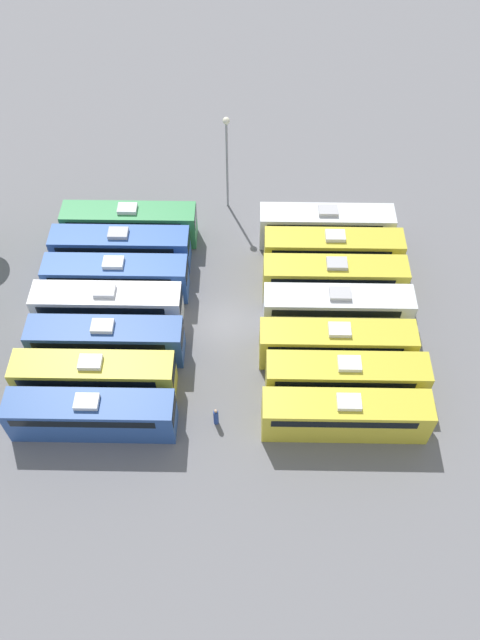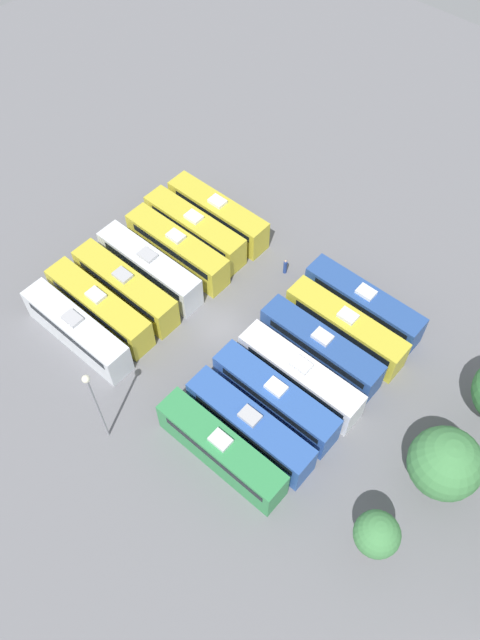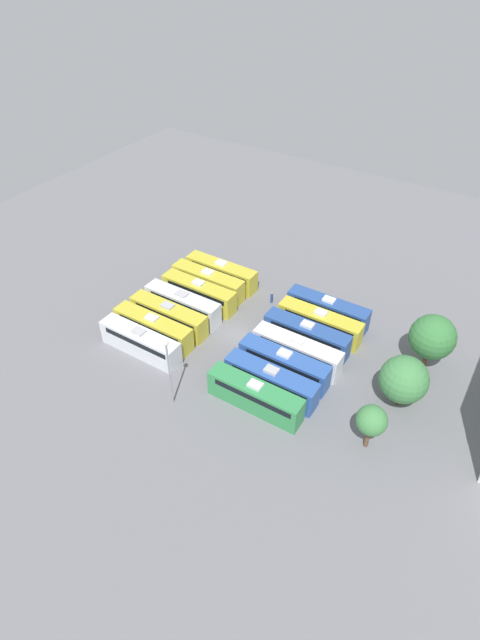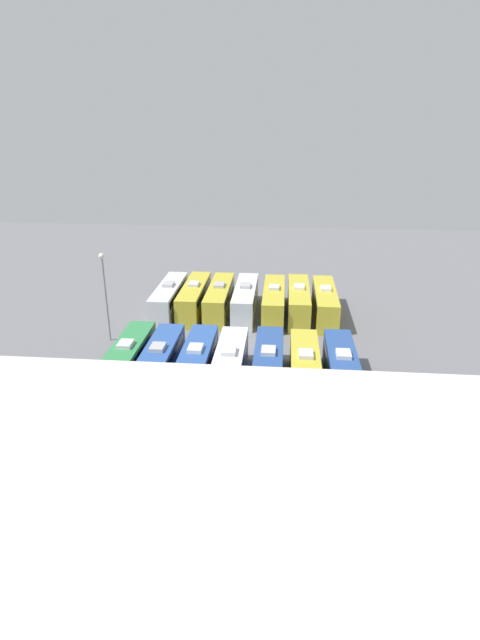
{
  "view_description": "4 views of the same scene",
  "coord_description": "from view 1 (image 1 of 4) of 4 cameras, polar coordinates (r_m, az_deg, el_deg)",
  "views": [
    {
      "loc": [
        -30.09,
        -1.79,
        39.37
      ],
      "look_at": [
        -1.09,
        -1.32,
        1.76
      ],
      "focal_mm": 35.0,
      "sensor_mm": 36.0,
      "label": 1
    },
    {
      "loc": [
        22.81,
        22.08,
        46.79
      ],
      "look_at": [
        -0.96,
        1.42,
        1.63
      ],
      "focal_mm": 35.0,
      "sensor_mm": 36.0,
      "label": 2
    },
    {
      "loc": [
        42.17,
        27.26,
        43.82
      ],
      "look_at": [
        0.12,
        0.57,
        3.07
      ],
      "focal_mm": 28.0,
      "sensor_mm": 36.0,
      "label": 3
    },
    {
      "loc": [
        -4.16,
        46.65,
        21.74
      ],
      "look_at": [
        -0.02,
        0.17,
        2.84
      ],
      "focal_mm": 28.0,
      "sensor_mm": 36.0,
      "label": 4
    }
  ],
  "objects": [
    {
      "name": "bus_2",
      "position": [
        46.62,
        8.79,
        -2.13
      ],
      "size": [
        2.47,
        11.44,
        3.72
      ],
      "color": "gold",
      "rests_on": "ground_plane"
    },
    {
      "name": "bus_13",
      "position": [
        55.31,
        -10.05,
        8.71
      ],
      "size": [
        2.47,
        11.44,
        3.72
      ],
      "color": "#338C4C",
      "rests_on": "ground_plane"
    },
    {
      "name": "bus_8",
      "position": [
        45.7,
        -13.18,
        -4.95
      ],
      "size": [
        2.47,
        11.44,
        3.72
      ],
      "color": "gold",
      "rests_on": "ground_plane"
    },
    {
      "name": "bus_9",
      "position": [
        47.33,
        -12.16,
        -1.78
      ],
      "size": [
        2.47,
        11.44,
        3.72
      ],
      "color": "#284C93",
      "rests_on": "ground_plane"
    },
    {
      "name": "bus_0",
      "position": [
        43.49,
        9.59,
        -8.52
      ],
      "size": [
        2.47,
        11.44,
        3.72
      ],
      "color": "gold",
      "rests_on": "ground_plane"
    },
    {
      "name": "worker_person",
      "position": [
        44.03,
        -2.21,
        -8.84
      ],
      "size": [
        0.36,
        0.36,
        1.75
      ],
      "color": "navy",
      "rests_on": "ground_plane"
    },
    {
      "name": "bus_5",
      "position": [
        52.74,
        8.45,
        6.32
      ],
      "size": [
        2.47,
        11.44,
        3.72
      ],
      "color": "gold",
      "rests_on": "ground_plane"
    },
    {
      "name": "bus_7",
      "position": [
        44.09,
        -13.48,
        -8.38
      ],
      "size": [
        2.47,
        11.44,
        3.72
      ],
      "color": "#284C93",
      "rests_on": "ground_plane"
    },
    {
      "name": "bus_3",
      "position": [
        48.69,
        8.86,
        1.1
      ],
      "size": [
        2.47,
        11.44,
        3.72
      ],
      "color": "silver",
      "rests_on": "ground_plane"
    },
    {
      "name": "bus_11",
      "position": [
        51.14,
        -11.25,
        3.88
      ],
      "size": [
        2.47,
        11.44,
        3.72
      ],
      "color": "#2D56A8",
      "rests_on": "ground_plane"
    },
    {
      "name": "bus_6",
      "position": [
        54.78,
        7.83,
        8.56
      ],
      "size": [
        2.47,
        11.44,
        3.72
      ],
      "color": "silver",
      "rests_on": "ground_plane"
    },
    {
      "name": "bus_4",
      "position": [
        50.66,
        8.58,
        3.83
      ],
      "size": [
        2.47,
        11.44,
        3.72
      ],
      "color": "gold",
      "rests_on": "ground_plane"
    },
    {
      "name": "light_pole",
      "position": [
        54.98,
        -1.22,
        15.27
      ],
      "size": [
        0.6,
        0.6,
        9.42
      ],
      "color": "gray",
      "rests_on": "ground_plane"
    },
    {
      "name": "bus_1",
      "position": [
        45.08,
        9.64,
        -5.14
      ],
      "size": [
        2.47,
        11.44,
        3.72
      ],
      "color": "gold",
      "rests_on": "ground_plane"
    },
    {
      "name": "ground_plane",
      "position": [
        49.58,
        -1.5,
        -0.22
      ],
      "size": [
        120.74,
        120.74,
        0.0
      ],
      "primitive_type": "plane",
      "color": "slate"
    },
    {
      "name": "bus_12",
      "position": [
        53.32,
        -10.84,
        6.51
      ],
      "size": [
        2.47,
        11.44,
        3.72
      ],
      "color": "#2D56A8",
      "rests_on": "ground_plane"
    },
    {
      "name": "bus_10",
      "position": [
        49.36,
        -12.0,
        1.34
      ],
      "size": [
        2.47,
        11.44,
        3.72
      ],
      "color": "silver",
      "rests_on": "ground_plane"
    }
  ]
}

